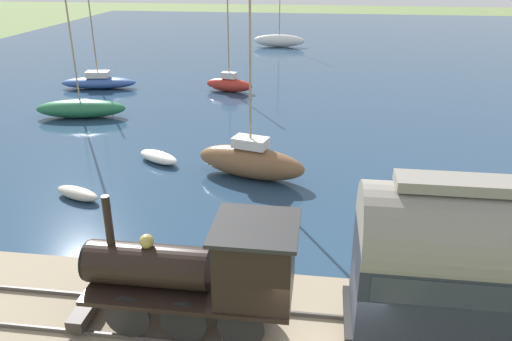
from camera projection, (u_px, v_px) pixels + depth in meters
The scene contains 10 objects.
harbor_water at pixel (328, 54), 51.89m from camera, with size 80.00×80.00×0.01m.
steam_locomotive at pixel (207, 268), 12.29m from camera, with size 2.07×5.74×3.51m.
sailboat_brown at pixel (251, 160), 22.60m from camera, with size 2.81×5.36×9.82m.
sailboat_blue at pixel (99, 81), 38.10m from camera, with size 2.47×5.84×8.99m.
sailboat_white at pixel (279, 40), 55.57m from camera, with size 1.15×5.71×8.76m.
sailboat_red at pixel (229, 83), 37.17m from camera, with size 1.75×3.79×7.07m.
sailboat_green at pixel (81, 108), 31.17m from camera, with size 2.52×5.73×9.63m.
rowboat_off_pier at pixel (77, 193), 20.77m from camera, with size 1.46×2.31×0.49m.
rowboat_near_shore at pixel (387, 257), 16.34m from camera, with size 2.20×2.83×0.49m.
rowboat_mid_harbor at pixel (159, 157), 24.49m from camera, with size 1.99×2.55×0.53m.
Camera 1 is at (-9.39, 0.40, 9.34)m, focal length 35.00 mm.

